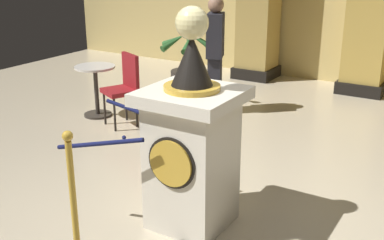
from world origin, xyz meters
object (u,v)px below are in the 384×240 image
(cafe_table, at_px, (96,84))
(cafe_chair_red, at_px, (125,83))
(stanchion_far, at_px, (75,215))
(bystander_guest, at_px, (215,53))
(pedestal_clock, at_px, (192,144))
(stanchion_near, at_px, (163,143))
(potted_palm_left, at_px, (188,79))

(cafe_table, distance_m, cafe_chair_red, 0.60)
(stanchion_far, relative_size, cafe_table, 1.43)
(bystander_guest, distance_m, cafe_chair_red, 1.37)
(pedestal_clock, relative_size, cafe_chair_red, 1.93)
(pedestal_clock, distance_m, cafe_table, 3.22)
(cafe_table, bearing_deg, stanchion_far, -50.89)
(stanchion_near, relative_size, cafe_table, 1.40)
(stanchion_far, height_order, bystander_guest, bystander_guest)
(potted_palm_left, bearing_deg, bystander_guest, -17.70)
(cafe_chair_red, bearing_deg, bystander_guest, 55.59)
(stanchion_near, height_order, cafe_chair_red, stanchion_near)
(pedestal_clock, relative_size, potted_palm_left, 1.62)
(cafe_table, bearing_deg, bystander_guest, 37.35)
(bystander_guest, bearing_deg, cafe_chair_red, -124.41)
(pedestal_clock, xyz_separation_m, bystander_guest, (-1.32, 2.80, 0.14))
(stanchion_near, xyz_separation_m, potted_palm_left, (-1.14, 2.31, 0.02))
(cafe_chair_red, bearing_deg, stanchion_far, -58.48)
(pedestal_clock, bearing_deg, potted_palm_left, 122.42)
(cafe_table, bearing_deg, pedestal_clock, -33.82)
(pedestal_clock, height_order, potted_palm_left, pedestal_clock)
(bystander_guest, height_order, cafe_table, bystander_guest)
(stanchion_far, distance_m, bystander_guest, 3.81)
(potted_palm_left, height_order, cafe_table, potted_palm_left)
(pedestal_clock, xyz_separation_m, cafe_chair_red, (-2.08, 1.70, -0.16))
(potted_palm_left, distance_m, bystander_guest, 0.78)
(cafe_chair_red, bearing_deg, cafe_table, 172.02)
(cafe_table, xyz_separation_m, cafe_chair_red, (0.58, -0.08, 0.11))
(pedestal_clock, height_order, stanchion_near, pedestal_clock)
(bystander_guest, bearing_deg, pedestal_clock, -64.72)
(pedestal_clock, bearing_deg, stanchion_near, 138.40)
(pedestal_clock, xyz_separation_m, stanchion_near, (-0.76, 0.68, -0.38))
(stanchion_near, bearing_deg, cafe_table, 149.77)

